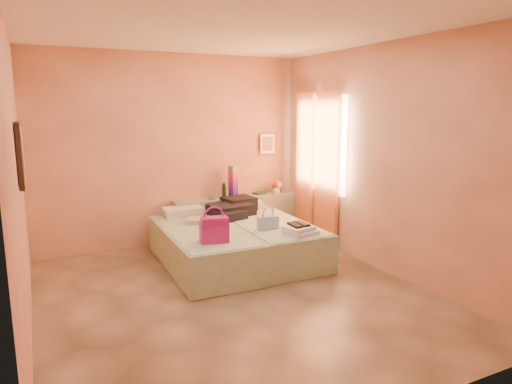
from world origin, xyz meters
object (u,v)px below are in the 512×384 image
water_bottle (224,191)px  magenta_handbag (214,229)px  green_book (260,193)px  blue_handbag (268,223)px  flower_vase (277,186)px  towel_stack (301,230)px  headboard_ledge (238,217)px  bed_left (202,248)px  bed_right (267,238)px

water_bottle → magenta_handbag: water_bottle is taller
green_book → blue_handbag: size_ratio=0.76×
flower_vase → towel_stack: flower_vase is taller
headboard_ledge → green_book: green_book is taller
bed_left → flower_vase: (1.65, 1.02, 0.52)m
headboard_ledge → magenta_handbag: 1.98m
water_bottle → flower_vase: (0.91, -0.02, 0.01)m
blue_handbag → headboard_ledge: bearing=84.7°
bed_right → magenta_handbag: magenta_handbag is taller
green_book → blue_handbag: (-0.62, -1.48, -0.08)m
headboard_ledge → green_book: (0.41, 0.04, 0.34)m
blue_handbag → towel_stack: blue_handbag is taller
flower_vase → towel_stack: bearing=-109.8°
water_bottle → blue_handbag: 1.44m
water_bottle → green_book: (0.64, 0.05, -0.10)m
bed_left → bed_right: (0.95, 0.00, 0.00)m
flower_vase → blue_handbag: (-0.89, -1.40, -0.19)m
bed_right → water_bottle: size_ratio=8.96×
bed_right → bed_left: bearing=-178.5°
green_book → magenta_handbag: (-1.44, -1.70, -0.02)m
towel_stack → headboard_ledge: bearing=90.9°
bed_left → towel_stack: bearing=-36.5°
headboard_ledge → towel_stack: size_ratio=5.86×
green_book → blue_handbag: bearing=-130.2°
headboard_ledge → green_book: 0.53m
bed_right → flower_vase: flower_vase is taller
bed_right → blue_handbag: blue_handbag is taller
bed_right → blue_handbag: bearing=-115.0°
green_book → towel_stack: 1.92m
bed_left → blue_handbag: bearing=-25.3°
bed_right → towel_stack: (0.05, -0.78, 0.30)m
magenta_handbag → green_book: bearing=58.8°
bed_left → blue_handbag: size_ratio=7.65×
magenta_handbag → towel_stack: bearing=-0.1°
bed_right → towel_stack: size_ratio=5.71×
bed_right → magenta_handbag: size_ratio=6.28×
bed_left → water_bottle: size_ratio=8.96×
bed_left → bed_right: size_ratio=1.00×
bed_right → green_book: 1.25m
flower_vase → magenta_handbag: bearing=-136.4°
water_bottle → bed_left: bearing=-125.3°
bed_right → magenta_handbag: (-1.01, -0.61, 0.40)m
magenta_handbag → towel_stack: magenta_handbag is taller
bed_right → towel_stack: towel_stack is taller
bed_right → towel_stack: bearing=-84.5°
headboard_ledge → bed_left: size_ratio=1.02×
water_bottle → towel_stack: water_bottle is taller
green_book → flower_vase: (0.27, -0.07, 0.11)m
flower_vase → blue_handbag: flower_vase is taller
bed_left → magenta_handbag: bearing=-94.5°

